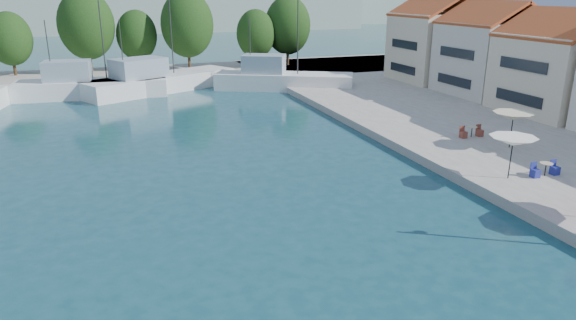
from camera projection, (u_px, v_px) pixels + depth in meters
name	position (u px, v px, depth m)	size (l,w,h in m)	color
quay_right	(566.00, 125.00, 40.93)	(32.00, 92.00, 0.60)	gray
quay_far	(143.00, 76.00, 64.67)	(90.00, 16.00, 0.60)	gray
hill_west	(30.00, 1.00, 138.71)	(180.00, 40.00, 16.00)	#9CAA9C
hill_east	(258.00, 5.00, 179.27)	(140.00, 40.00, 12.00)	#9CAA9C
building_04	(565.00, 60.00, 42.77)	(9.00, 8.80, 9.20)	beige
building_05	(491.00, 47.00, 50.76)	(8.40, 8.80, 9.70)	beige
building_06	(438.00, 37.00, 58.76)	(9.00, 8.80, 10.20)	beige
trawler_02	(89.00, 87.00, 53.08)	(15.21, 5.28, 10.20)	white
trawler_03	(158.00, 82.00, 56.09)	(17.56, 12.12, 10.20)	silver
trawler_04	(281.00, 80.00, 57.31)	(15.31, 10.43, 10.20)	white
tree_03	(10.00, 39.00, 62.07)	(5.16, 5.16, 7.64)	#3F2B19
tree_04	(86.00, 25.00, 64.19)	(6.88, 6.88, 10.19)	#3F2B19
tree_05	(137.00, 35.00, 66.87)	(5.18, 5.18, 7.67)	#3F2B19
tree_06	(187.00, 24.00, 66.51)	(6.80, 6.80, 10.06)	#3F2B19
tree_07	(256.00, 34.00, 68.97)	(5.18, 5.18, 7.67)	#3F2B19
tree_08	(288.00, 25.00, 70.67)	(6.33, 6.33, 9.36)	#3F2B19
umbrella_white	(513.00, 141.00, 27.79)	(2.57, 2.57, 2.39)	black
umbrella_cream	(513.00, 116.00, 33.40)	(2.67, 2.67, 2.38)	black
cafe_table_02	(545.00, 171.00, 28.72)	(1.82, 0.70, 0.76)	black
cafe_table_03	(472.00, 133.00, 36.41)	(1.82, 0.70, 0.76)	black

